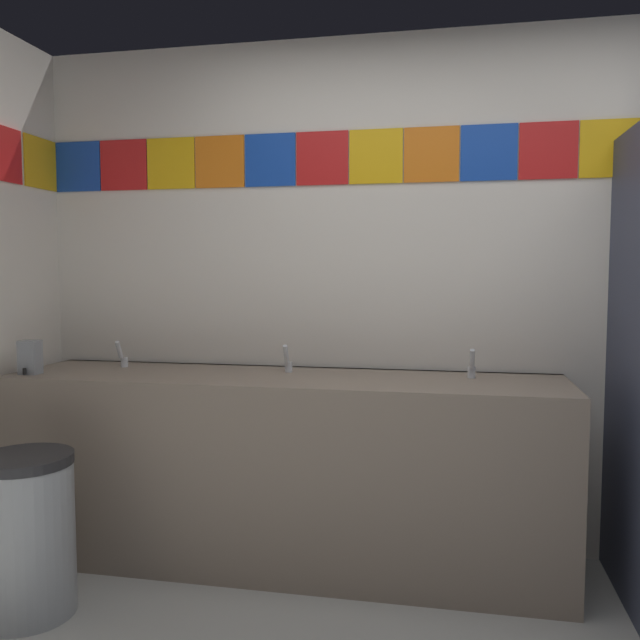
# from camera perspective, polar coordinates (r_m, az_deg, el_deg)

# --- Properties ---
(wall_back) EXTENTS (4.26, 0.09, 2.51)m
(wall_back) POSITION_cam_1_polar(r_m,az_deg,el_deg) (3.23, 12.02, 2.31)
(wall_back) COLOR silver
(wall_back) RESTS_ON ground_plane
(vanity_counter) EXTENTS (2.57, 0.61, 0.89)m
(vanity_counter) POSITION_cam_1_polar(r_m,az_deg,el_deg) (3.12, -3.25, -12.78)
(vanity_counter) COLOR gray
(vanity_counter) RESTS_ON ground_plane
(faucet_left) EXTENTS (0.04, 0.10, 0.14)m
(faucet_left) POSITION_cam_1_polar(r_m,az_deg,el_deg) (3.41, -17.02, -3.14)
(faucet_left) COLOR silver
(faucet_left) RESTS_ON vanity_counter
(faucet_center) EXTENTS (0.04, 0.10, 0.14)m
(faucet_center) POSITION_cam_1_polar(r_m,az_deg,el_deg) (3.10, -2.87, -3.70)
(faucet_center) COLOR silver
(faucet_center) RESTS_ON vanity_counter
(faucet_right) EXTENTS (0.04, 0.10, 0.14)m
(faucet_right) POSITION_cam_1_polar(r_m,az_deg,el_deg) (3.01, 13.22, -4.05)
(faucet_right) COLOR silver
(faucet_right) RESTS_ON vanity_counter
(soap_dispenser) EXTENTS (0.09, 0.09, 0.16)m
(soap_dispenser) POSITION_cam_1_polar(r_m,az_deg,el_deg) (3.35, -24.18, -3.02)
(soap_dispenser) COLOR gray
(soap_dispenser) RESTS_ON vanity_counter
(trash_bin) EXTENTS (0.37, 0.37, 0.65)m
(trash_bin) POSITION_cam_1_polar(r_m,az_deg,el_deg) (2.95, -24.40, -16.84)
(trash_bin) COLOR #999EA3
(trash_bin) RESTS_ON ground_plane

